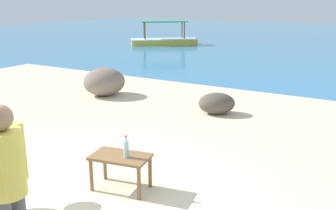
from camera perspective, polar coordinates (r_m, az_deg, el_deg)
name	(u,v)px	position (r m, az deg, el deg)	size (l,w,h in m)	color
sand_beach	(67,206)	(5.02, -14.76, -14.37)	(18.00, 14.00, 0.04)	beige
water_surface	(333,42)	(25.31, 23.37, 8.62)	(60.00, 36.00, 0.03)	teal
low_bench_table	(121,161)	(5.09, -7.07, -8.30)	(0.83, 0.57, 0.47)	brown
bottle	(126,149)	(4.95, -6.24, -6.46)	(0.07, 0.07, 0.30)	#A3C6D1
person_standing	(7,181)	(3.58, -22.79, -10.40)	(0.32, 0.50, 1.62)	#4C4C51
shore_rock_large	(217,103)	(8.45, 7.25, 0.25)	(0.80, 0.58, 0.47)	brown
shore_rock_medium	(104,82)	(10.11, -9.46, 3.43)	(1.08, 0.98, 0.72)	gray
boat_yellow	(164,40)	(21.68, -0.61, 9.70)	(3.60, 3.17, 1.29)	gold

